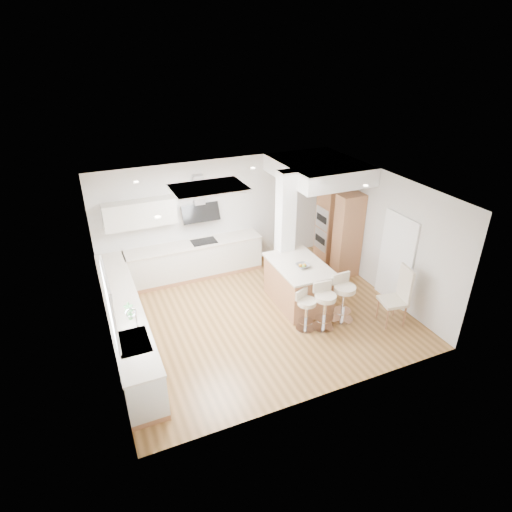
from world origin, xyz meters
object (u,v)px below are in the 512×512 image
bar_stool_b (324,304)px  peninsula (298,283)px  bar_stool_a (306,308)px  bar_stool_c (343,296)px  dining_chair (399,294)px

bar_stool_b → peninsula: bearing=96.1°
peninsula → bar_stool_b: 1.04m
bar_stool_a → bar_stool_c: bearing=-24.4°
peninsula → bar_stool_c: 1.10m
bar_stool_a → bar_stool_b: bar_stool_b is taller
peninsula → bar_stool_b: size_ratio=1.61×
bar_stool_c → dining_chair: 1.11m
bar_stool_a → bar_stool_b: 0.39m
peninsula → bar_stool_a: bearing=-109.0°
bar_stool_a → bar_stool_b: (0.36, -0.10, 0.07)m
bar_stool_a → bar_stool_c: 0.87m
peninsula → bar_stool_b: peninsula is taller
peninsula → dining_chair: bearing=-43.3°
bar_stool_b → bar_stool_c: 0.51m
peninsula → bar_stool_b: bearing=-87.6°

